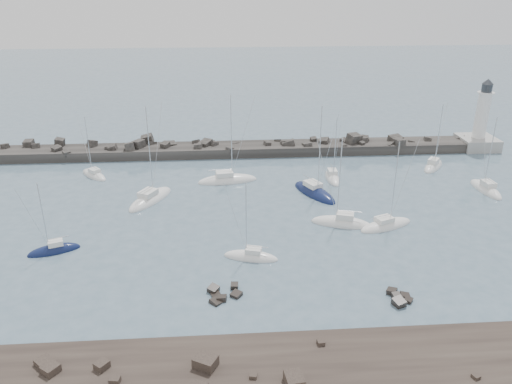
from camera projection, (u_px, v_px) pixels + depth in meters
The scene contains 17 objects.
ground at pixel (258, 251), 62.64m from camera, with size 400.00×400.00×0.00m, color #4B6475.
rock_shelf at pixel (276, 382), 42.42m from camera, with size 140.00×12.00×1.89m.
rock_cluster_near at pixel (222, 295), 53.80m from camera, with size 3.98×3.82×1.32m.
rock_cluster_far at pixel (399, 298), 53.19m from camera, with size 2.64×3.64×1.44m.
breakwater at pixel (204, 153), 96.83m from camera, with size 115.00×6.90×5.21m.
lighthouse at pixel (479, 133), 99.29m from camera, with size 7.00×7.00×14.60m.
sailboat_1 at pixel (94, 175), 86.34m from camera, with size 6.30×6.77×11.27m.
sailboat_2 at pixel (54, 251), 62.52m from camera, with size 6.61×4.00×10.27m.
sailboat_3 at pixel (150, 200), 76.88m from camera, with size 7.58×10.22×15.73m.
sailboat_4 at pixel (227, 181), 84.05m from camera, with size 10.39×4.44×15.86m.
sailboat_5 at pixel (251, 257), 61.11m from camera, with size 7.09×3.81×10.84m.
sailboat_6 at pixel (332, 178), 85.12m from camera, with size 2.42×7.28×11.61m.
sailboat_7 at pixel (386, 226), 68.81m from camera, with size 8.72×5.45×13.16m.
sailboat_8 at pixel (314, 193), 79.25m from camera, with size 7.16×10.15×15.56m.
sailboat_9 at pixel (341, 223), 69.43m from camera, with size 8.87×5.07×13.58m.
sailboat_10 at pixel (486, 190), 80.46m from camera, with size 3.12×8.30×13.06m.
sailboat_11 at pixel (433, 167), 90.29m from camera, with size 6.64×7.60×12.52m.
Camera 1 is at (-4.11, -54.41, 31.66)m, focal length 35.00 mm.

